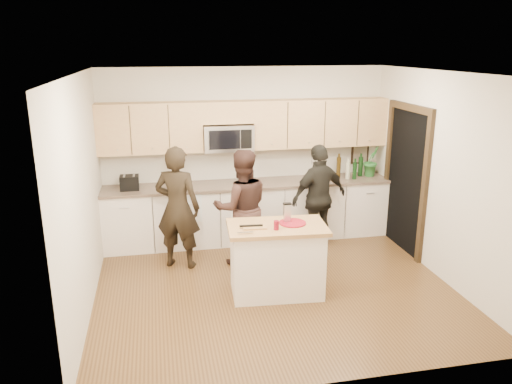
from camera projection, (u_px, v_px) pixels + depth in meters
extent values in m
plane|color=brown|center=(274.00, 286.00, 6.48)|extent=(4.50, 4.50, 0.00)
cube|color=beige|center=(245.00, 153.00, 7.98)|extent=(4.50, 0.02, 2.70)
cube|color=beige|center=(330.00, 248.00, 4.22)|extent=(4.50, 0.02, 2.70)
cube|color=beige|center=(83.00, 197.00, 5.67)|extent=(0.02, 4.00, 2.70)
cube|color=beige|center=(442.00, 177.00, 6.53)|extent=(0.02, 4.00, 2.70)
cube|color=white|center=(276.00, 73.00, 5.72)|extent=(4.50, 4.00, 0.02)
cube|color=white|center=(249.00, 212.00, 7.94)|extent=(4.50, 0.62, 0.90)
cube|color=#73604D|center=(249.00, 184.00, 7.80)|extent=(4.50, 0.66, 0.04)
cube|color=tan|center=(150.00, 128.00, 7.41)|extent=(1.55, 0.33, 0.75)
cube|color=tan|center=(319.00, 123.00, 7.92)|extent=(2.17, 0.33, 0.75)
cube|color=tan|center=(227.00, 112.00, 7.58)|extent=(0.78, 0.33, 0.33)
cube|color=silver|center=(228.00, 137.00, 7.65)|extent=(0.76, 0.40, 0.40)
cube|color=black|center=(225.00, 140.00, 7.44)|extent=(0.47, 0.01, 0.29)
cube|color=black|center=(246.00, 139.00, 7.51)|extent=(0.17, 0.01, 0.29)
cube|color=black|center=(406.00, 181.00, 7.46)|extent=(0.02, 1.05, 2.10)
cube|color=black|center=(424.00, 192.00, 6.92)|extent=(0.06, 0.10, 2.10)
cube|color=black|center=(387.00, 172.00, 8.00)|extent=(0.06, 0.10, 2.10)
cube|color=black|center=(411.00, 108.00, 7.15)|extent=(0.06, 1.25, 0.10)
cube|color=black|center=(360.00, 153.00, 8.36)|extent=(0.30, 0.03, 0.38)
cube|color=tan|center=(360.00, 153.00, 8.35)|extent=(0.24, 0.00, 0.32)
cube|color=white|center=(190.00, 207.00, 7.40)|extent=(0.34, 0.01, 0.48)
cube|color=white|center=(188.00, 187.00, 7.61)|extent=(0.34, 0.60, 0.01)
cube|color=white|center=(277.00, 261.00, 6.20)|extent=(1.15, 0.73, 0.85)
cube|color=#A77A45|center=(277.00, 227.00, 6.07)|extent=(1.25, 0.79, 0.05)
cylinder|color=maroon|center=(292.00, 223.00, 6.13)|extent=(0.33, 0.33, 0.02)
cube|color=silver|center=(287.00, 213.00, 6.14)|extent=(0.08, 0.06, 0.22)
cube|color=black|center=(287.00, 204.00, 6.11)|extent=(0.10, 0.06, 0.02)
cylinder|color=maroon|center=(276.00, 225.00, 5.91)|extent=(0.06, 0.06, 0.11)
cube|color=#A77A45|center=(255.00, 227.00, 5.98)|extent=(0.29, 0.18, 0.02)
cube|color=black|center=(251.00, 226.00, 5.97)|extent=(0.28, 0.05, 0.02)
cube|color=silver|center=(245.00, 232.00, 5.78)|extent=(0.19, 0.04, 0.01)
cube|color=black|center=(130.00, 183.00, 7.41)|extent=(0.27, 0.23, 0.21)
cube|color=silver|center=(124.00, 176.00, 7.37)|extent=(0.03, 0.17, 0.00)
cube|color=silver|center=(134.00, 175.00, 7.39)|extent=(0.03, 0.17, 0.00)
cylinder|color=#3A280A|center=(339.00, 165.00, 8.12)|extent=(0.07, 0.07, 0.39)
cylinder|color=beige|center=(348.00, 169.00, 7.99)|extent=(0.07, 0.07, 0.33)
cylinder|color=black|center=(361.00, 165.00, 8.17)|extent=(0.08, 0.08, 0.38)
cylinder|color=beige|center=(362.00, 166.00, 8.23)|extent=(0.07, 0.07, 0.31)
cylinder|color=black|center=(355.00, 169.00, 7.98)|extent=(0.07, 0.07, 0.34)
imported|color=#307932|center=(371.00, 161.00, 8.15)|extent=(0.35, 0.34, 0.50)
imported|color=black|center=(178.00, 208.00, 6.85)|extent=(0.74, 0.62, 1.72)
imported|color=#301D18|center=(242.00, 208.00, 6.95)|extent=(0.81, 0.63, 1.66)
imported|color=black|center=(319.00, 197.00, 7.50)|extent=(1.02, 0.68, 1.62)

